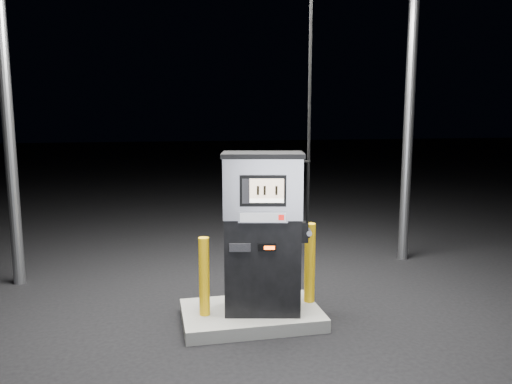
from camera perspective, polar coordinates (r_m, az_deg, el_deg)
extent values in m
plane|color=black|center=(6.05, -0.53, -14.55)|extent=(80.00, 80.00, 0.00)
cube|color=slate|center=(6.02, -0.53, -13.89)|extent=(1.60, 1.00, 0.15)
cylinder|color=gray|center=(7.68, -26.48, 6.80)|extent=(0.16, 0.16, 4.50)
cylinder|color=gray|center=(8.49, 17.05, 7.45)|extent=(0.16, 0.16, 4.50)
cube|color=black|center=(5.77, 0.75, -8.22)|extent=(0.93, 0.66, 1.11)
cube|color=#A9A9B0|center=(5.58, 0.77, 0.57)|extent=(0.95, 0.68, 0.67)
cube|color=black|center=(5.54, 0.78, 4.27)|extent=(0.99, 0.72, 0.05)
cube|color=black|center=(5.32, 0.80, 0.12)|extent=(0.49, 0.13, 0.34)
cube|color=beige|center=(5.30, 1.24, 0.38)|extent=(0.36, 0.08, 0.21)
cube|color=white|center=(5.32, 1.23, -1.00)|extent=(0.36, 0.08, 0.04)
cube|color=#A9A9B0|center=(5.37, 0.79, -2.89)|extent=(0.53, 0.14, 0.12)
cube|color=gray|center=(5.36, 0.80, -2.92)|extent=(0.48, 0.11, 0.09)
cube|color=red|center=(5.36, 2.90, -2.92)|extent=(0.06, 0.02, 0.06)
cube|color=black|center=(5.46, 1.26, -6.37)|extent=(0.20, 0.06, 0.08)
cube|color=#EB470B|center=(5.45, 1.54, -6.40)|extent=(0.11, 0.03, 0.04)
cube|color=black|center=(5.46, -1.85, -6.37)|extent=(0.23, 0.07, 0.09)
cube|color=black|center=(5.70, 5.49, -4.54)|extent=(0.12, 0.18, 0.22)
cylinder|color=gray|center=(5.70, 6.02, -4.54)|extent=(0.10, 0.20, 0.06)
cylinder|color=black|center=(5.51, 6.14, 10.61)|extent=(0.04, 0.04, 2.76)
cylinder|color=yellow|center=(5.72, -5.94, -9.59)|extent=(0.12, 0.12, 0.90)
cylinder|color=yellow|center=(6.10, 6.16, -8.04)|extent=(0.13, 0.13, 0.97)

